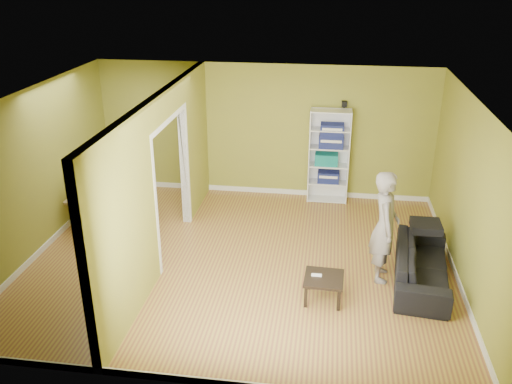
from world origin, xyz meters
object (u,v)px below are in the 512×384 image
(bookshelf, at_px, (329,156))
(coffee_table, at_px, (324,280))
(chair_left, at_px, (73,197))
(dining_table, at_px, (111,189))
(chair_far, at_px, (127,186))
(person, at_px, (386,217))
(sofa, at_px, (423,260))
(chair_near, at_px, (100,215))

(bookshelf, height_order, coffee_table, bookshelf)
(bookshelf, bearing_deg, chair_left, -158.93)
(dining_table, distance_m, chair_far, 0.66)
(person, xyz_separation_m, bookshelf, (-0.85, 2.78, -0.08))
(coffee_table, height_order, dining_table, dining_table)
(sofa, height_order, bookshelf, bookshelf)
(bookshelf, distance_m, chair_near, 4.36)
(chair_left, bearing_deg, sofa, 99.38)
(sofa, height_order, dining_table, dining_table)
(dining_table, height_order, chair_near, chair_near)
(bookshelf, xyz_separation_m, chair_far, (-3.70, -1.04, -0.43))
(coffee_table, distance_m, chair_near, 3.89)
(bookshelf, bearing_deg, chair_far, -164.30)
(sofa, xyz_separation_m, chair_left, (-5.87, 1.11, 0.14))
(bookshelf, bearing_deg, person, -72.96)
(bookshelf, xyz_separation_m, chair_left, (-4.44, -1.71, -0.40))
(person, xyz_separation_m, chair_near, (-4.53, 0.47, -0.49))
(coffee_table, distance_m, chair_far, 4.46)
(chair_near, bearing_deg, dining_table, 87.81)
(dining_table, distance_m, chair_left, 0.73)
(bookshelf, distance_m, chair_far, 3.87)
(coffee_table, bearing_deg, bookshelf, 90.45)
(bookshelf, height_order, chair_left, bookshelf)
(dining_table, height_order, chair_left, chair_left)
(person, height_order, coffee_table, person)
(sofa, xyz_separation_m, person, (-0.58, 0.04, 0.62))
(bookshelf, xyz_separation_m, dining_table, (-3.73, -1.66, -0.23))
(coffee_table, relative_size, chair_near, 0.54)
(bookshelf, bearing_deg, sofa, -63.06)
(sofa, height_order, chair_far, chair_far)
(chair_left, bearing_deg, coffee_table, 88.36)
(coffee_table, bearing_deg, chair_left, 158.32)
(person, height_order, dining_table, person)
(chair_near, height_order, chair_far, chair_near)
(chair_near, bearing_deg, bookshelf, 25.01)
(chair_far, bearing_deg, bookshelf, -176.72)
(chair_near, relative_size, chair_far, 1.03)
(chair_left, relative_size, chair_near, 1.02)
(sofa, xyz_separation_m, chair_near, (-5.11, 0.50, 0.13))
(chair_near, bearing_deg, sofa, -12.78)
(coffee_table, xyz_separation_m, chair_left, (-4.47, 1.78, 0.20))
(sofa, bearing_deg, coffee_table, 121.99)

